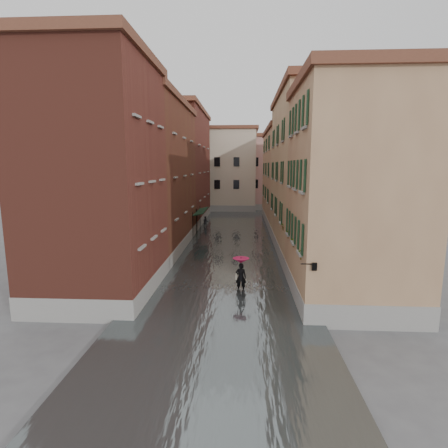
# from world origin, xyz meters

# --- Properties ---
(ground) EXTENTS (120.00, 120.00, 0.00)m
(ground) POSITION_xyz_m (0.00, 0.00, 0.00)
(ground) COLOR #505052
(ground) RESTS_ON ground
(floodwater) EXTENTS (10.00, 60.00, 0.20)m
(floodwater) POSITION_xyz_m (0.00, 13.00, 0.10)
(floodwater) COLOR #4B5253
(floodwater) RESTS_ON ground
(building_left_near) EXTENTS (6.00, 8.00, 13.00)m
(building_left_near) POSITION_xyz_m (-7.00, -2.00, 6.50)
(building_left_near) COLOR brown
(building_left_near) RESTS_ON ground
(building_left_mid) EXTENTS (6.00, 14.00, 12.50)m
(building_left_mid) POSITION_xyz_m (-7.00, 9.00, 6.25)
(building_left_mid) COLOR brown
(building_left_mid) RESTS_ON ground
(building_left_far) EXTENTS (6.00, 16.00, 14.00)m
(building_left_far) POSITION_xyz_m (-7.00, 24.00, 7.00)
(building_left_far) COLOR brown
(building_left_far) RESTS_ON ground
(building_right_near) EXTENTS (6.00, 8.00, 11.50)m
(building_right_near) POSITION_xyz_m (7.00, -2.00, 5.75)
(building_right_near) COLOR #986D4E
(building_right_near) RESTS_ON ground
(building_right_mid) EXTENTS (6.00, 14.00, 13.00)m
(building_right_mid) POSITION_xyz_m (7.00, 9.00, 6.50)
(building_right_mid) COLOR tan
(building_right_mid) RESTS_ON ground
(building_right_far) EXTENTS (6.00, 16.00, 11.50)m
(building_right_far) POSITION_xyz_m (7.00, 24.00, 5.75)
(building_right_far) COLOR #986D4E
(building_right_far) RESTS_ON ground
(building_end_cream) EXTENTS (12.00, 9.00, 13.00)m
(building_end_cream) POSITION_xyz_m (-3.00, 38.00, 6.50)
(building_end_cream) COLOR beige
(building_end_cream) RESTS_ON ground
(building_end_pink) EXTENTS (10.00, 9.00, 12.00)m
(building_end_pink) POSITION_xyz_m (6.00, 40.00, 6.00)
(building_end_pink) COLOR tan
(building_end_pink) RESTS_ON ground
(awning_near) EXTENTS (1.09, 3.25, 2.80)m
(awning_near) POSITION_xyz_m (-3.48, 14.82, 2.47)
(awning_near) COLOR black
(awning_near) RESTS_ON ground
(awning_far) EXTENTS (1.09, 3.37, 2.80)m
(awning_far) POSITION_xyz_m (-3.48, 17.45, 2.48)
(awning_far) COLOR black
(awning_far) RESTS_ON ground
(wall_lantern) EXTENTS (0.71, 0.22, 0.35)m
(wall_lantern) POSITION_xyz_m (4.33, -6.00, 3.01)
(wall_lantern) COLOR black
(wall_lantern) RESTS_ON ground
(window_planters) EXTENTS (0.59, 8.64, 0.84)m
(window_planters) POSITION_xyz_m (4.12, -0.69, 3.51)
(window_planters) COLOR brown
(window_planters) RESTS_ON ground
(pedestrian_main) EXTENTS (1.01, 1.01, 2.06)m
(pedestrian_main) POSITION_xyz_m (1.04, -1.33, 1.27)
(pedestrian_main) COLOR black
(pedestrian_main) RESTS_ON ground
(pedestrian_far) EXTENTS (0.79, 0.68, 1.40)m
(pedestrian_far) POSITION_xyz_m (-3.38, 20.00, 0.70)
(pedestrian_far) COLOR black
(pedestrian_far) RESTS_ON ground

